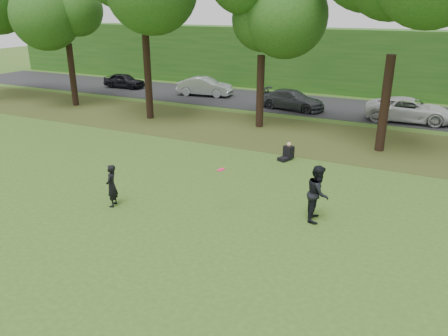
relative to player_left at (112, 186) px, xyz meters
name	(u,v)px	position (x,y,z in m)	size (l,w,h in m)	color
ground	(179,249)	(3.67, -1.49, -0.77)	(120.00, 120.00, 0.00)	#325219
leaf_litter	(304,137)	(3.67, 11.51, -0.77)	(60.00, 7.00, 0.01)	#4E441B
street	(337,108)	(3.67, 19.51, -0.76)	(70.00, 7.00, 0.02)	black
far_hedge	(356,62)	(3.67, 25.51, 1.73)	(70.00, 3.00, 5.00)	#1E4F16
player_left	(112,186)	(0.00, 0.00, 0.00)	(0.56, 0.37, 1.55)	black
player_right	(318,193)	(6.80, 2.15, 0.18)	(0.93, 0.72, 1.91)	black
parked_cars	(324,101)	(3.09, 18.14, -0.07)	(37.33, 4.03, 1.43)	black
frisbee	(221,170)	(3.71, 1.19, 0.82)	(0.37, 0.38, 0.13)	#FF1557
seated_person	(287,153)	(4.02, 7.50, -0.46)	(0.66, 0.83, 0.83)	black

